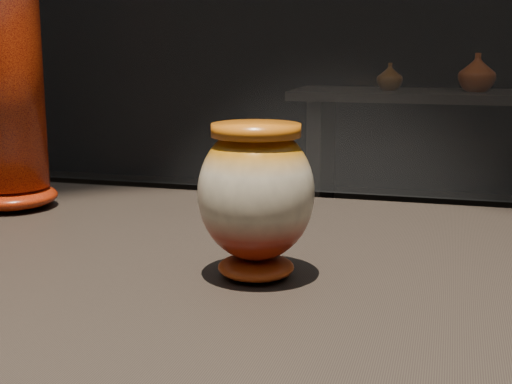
{
  "coord_description": "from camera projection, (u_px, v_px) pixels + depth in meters",
  "views": [
    {
      "loc": [
        0.35,
        -0.76,
        1.15
      ],
      "look_at": [
        0.15,
        -0.03,
        1.0
      ],
      "focal_mm": 50.0,
      "sensor_mm": 36.0,
      "label": 1
    }
  ],
  "objects": [
    {
      "name": "back_vase_left",
      "position": [
        390.0,
        77.0,
        3.96
      ],
      "size": [
        0.19,
        0.19,
        0.15
      ],
      "primitive_type": "imported",
      "rotation": [
        0.0,
        0.0,
        5.16
      ],
      "color": "brown",
      "rests_on": "back_shelf"
    },
    {
      "name": "back_shelf",
      "position": [
        474.0,
        140.0,
        3.92
      ],
      "size": [
        2.0,
        0.6,
        0.9
      ],
      "color": "black",
      "rests_on": "ground"
    },
    {
      "name": "main_vase",
      "position": [
        256.0,
        195.0,
        0.77
      ],
      "size": [
        0.13,
        0.13,
        0.17
      ],
      "rotation": [
        0.0,
        0.0,
        0.06
      ],
      "color": "maroon",
      "rests_on": "display_plinth"
    },
    {
      "name": "back_vase_mid",
      "position": [
        477.0,
        72.0,
        3.82
      ],
      "size": [
        0.28,
        0.28,
        0.21
      ],
      "primitive_type": "imported",
      "rotation": [
        0.0,
        0.0,
        3.81
      ],
      "color": "maroon",
      "rests_on": "back_shelf"
    },
    {
      "name": "tall_vase",
      "position": [
        3.0,
        70.0,
        1.08
      ],
      "size": [
        0.18,
        0.18,
        0.44
      ],
      "rotation": [
        0.0,
        0.0,
        -0.38
      ],
      "color": "#BF380C",
      "rests_on": "display_plinth"
    }
  ]
}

